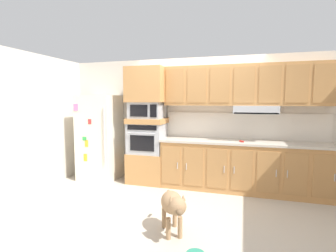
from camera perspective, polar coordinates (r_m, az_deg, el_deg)
ground_plane at (r=4.43m, az=4.04°, el=-16.20°), size 9.60×9.60×0.00m
back_kitchen_wall at (r=5.21m, az=6.80°, el=1.24°), size 6.20×0.12×2.50m
side_panel_left at (r=5.46m, az=-25.86°, el=0.91°), size 0.12×7.10×2.50m
refrigerator at (r=5.57m, az=-15.00°, el=-2.46°), size 0.76×0.73×1.76m
oven_base_cabinet at (r=5.29m, az=-4.55°, el=-9.14°), size 0.74×0.62×0.60m
built_in_oven at (r=5.16m, az=-4.61°, el=-2.69°), size 0.70×0.62×0.60m
appliance_mid_shelf at (r=5.13m, az=-4.63°, el=1.18°), size 0.74×0.62×0.10m
microwave at (r=5.11m, az=-4.66°, el=3.53°), size 0.64×0.54×0.32m
appliance_upper_cabinet at (r=5.12m, az=-4.69°, el=9.13°), size 0.74×0.62×0.68m
lower_cabinet_run at (r=4.91m, az=16.19°, el=-8.81°), size 2.95×0.63×0.88m
countertop_slab at (r=4.82m, az=16.34°, el=-3.50°), size 2.99×0.64×0.04m
backsplash_panel at (r=5.07m, az=16.44°, el=0.02°), size 2.99×0.02×0.50m
upper_cabinet_with_hood at (r=4.89m, az=16.83°, el=8.39°), size 2.95×0.48×0.88m
screwdriver at (r=4.70m, az=16.23°, el=-3.30°), size 0.17×0.17×0.03m
dog at (r=3.23m, az=1.12°, el=-17.20°), size 0.46×0.74×0.59m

